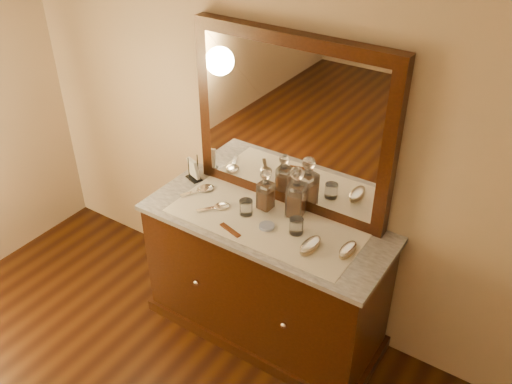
{
  "coord_description": "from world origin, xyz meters",
  "views": [
    {
      "loc": [
        1.31,
        -0.13,
        2.68
      ],
      "look_at": [
        0.0,
        1.85,
        1.1
      ],
      "focal_mm": 38.45,
      "sensor_mm": 36.0,
      "label": 1
    }
  ],
  "objects_px": {
    "pin_dish": "(267,226)",
    "hand_mirror_outer": "(203,189)",
    "mirror_frame": "(291,124)",
    "dresser_cabinet": "(265,280)",
    "brush_far": "(348,250)",
    "decanter_right": "(296,197)",
    "hand_mirror_inner": "(219,207)",
    "napkin_rack": "(193,170)",
    "comb": "(230,230)",
    "brush_near": "(310,246)",
    "decanter_left": "(265,193)"
  },
  "relations": [
    {
      "from": "pin_dish",
      "to": "hand_mirror_outer",
      "type": "xyz_separation_m",
      "value": [
        -0.52,
        0.1,
        0.0
      ]
    },
    {
      "from": "mirror_frame",
      "to": "hand_mirror_outer",
      "type": "height_order",
      "value": "mirror_frame"
    },
    {
      "from": "dresser_cabinet",
      "to": "brush_far",
      "type": "relative_size",
      "value": 9.15
    },
    {
      "from": "decanter_right",
      "to": "hand_mirror_inner",
      "type": "relative_size",
      "value": 1.67
    },
    {
      "from": "napkin_rack",
      "to": "decanter_right",
      "type": "xyz_separation_m",
      "value": [
        0.72,
        0.01,
        0.06
      ]
    },
    {
      "from": "mirror_frame",
      "to": "decanter_right",
      "type": "height_order",
      "value": "mirror_frame"
    },
    {
      "from": "comb",
      "to": "napkin_rack",
      "type": "bearing_deg",
      "value": 163.73
    },
    {
      "from": "dresser_cabinet",
      "to": "pin_dish",
      "type": "height_order",
      "value": "pin_dish"
    },
    {
      "from": "pin_dish",
      "to": "comb",
      "type": "distance_m",
      "value": 0.2
    },
    {
      "from": "napkin_rack",
      "to": "decanter_right",
      "type": "height_order",
      "value": "decanter_right"
    },
    {
      "from": "decanter_right",
      "to": "brush_near",
      "type": "bearing_deg",
      "value": -45.7
    },
    {
      "from": "comb",
      "to": "brush_near",
      "type": "relative_size",
      "value": 0.89
    },
    {
      "from": "pin_dish",
      "to": "brush_far",
      "type": "relative_size",
      "value": 0.56
    },
    {
      "from": "dresser_cabinet",
      "to": "hand_mirror_inner",
      "type": "bearing_deg",
      "value": -171.13
    },
    {
      "from": "comb",
      "to": "brush_far",
      "type": "bearing_deg",
      "value": 31.7
    },
    {
      "from": "decanter_right",
      "to": "mirror_frame",
      "type": "bearing_deg",
      "value": 135.79
    },
    {
      "from": "pin_dish",
      "to": "decanter_left",
      "type": "bearing_deg",
      "value": 125.09
    },
    {
      "from": "brush_near",
      "to": "brush_far",
      "type": "height_order",
      "value": "brush_near"
    },
    {
      "from": "brush_far",
      "to": "dresser_cabinet",
      "type": "bearing_deg",
      "value": 179.11
    },
    {
      "from": "pin_dish",
      "to": "comb",
      "type": "xyz_separation_m",
      "value": [
        -0.15,
        -0.14,
        -0.0
      ]
    },
    {
      "from": "decanter_left",
      "to": "hand_mirror_outer",
      "type": "xyz_separation_m",
      "value": [
        -0.41,
        -0.06,
        -0.09
      ]
    },
    {
      "from": "pin_dish",
      "to": "dresser_cabinet",
      "type": "bearing_deg",
      "value": 127.26
    },
    {
      "from": "brush_near",
      "to": "comb",
      "type": "bearing_deg",
      "value": -166.95
    },
    {
      "from": "comb",
      "to": "napkin_rack",
      "type": "relative_size",
      "value": 0.95
    },
    {
      "from": "dresser_cabinet",
      "to": "brush_near",
      "type": "height_order",
      "value": "brush_near"
    },
    {
      "from": "comb",
      "to": "hand_mirror_inner",
      "type": "height_order",
      "value": "hand_mirror_inner"
    },
    {
      "from": "mirror_frame",
      "to": "comb",
      "type": "distance_m",
      "value": 0.66
    },
    {
      "from": "brush_far",
      "to": "brush_near",
      "type": "bearing_deg",
      "value": -156.76
    },
    {
      "from": "pin_dish",
      "to": "comb",
      "type": "relative_size",
      "value": 0.56
    },
    {
      "from": "mirror_frame",
      "to": "comb",
      "type": "bearing_deg",
      "value": -104.57
    },
    {
      "from": "pin_dish",
      "to": "decanter_right",
      "type": "height_order",
      "value": "decanter_right"
    },
    {
      "from": "pin_dish",
      "to": "napkin_rack",
      "type": "height_order",
      "value": "napkin_rack"
    },
    {
      "from": "comb",
      "to": "brush_near",
      "type": "bearing_deg",
      "value": 28.64
    },
    {
      "from": "decanter_left",
      "to": "hand_mirror_outer",
      "type": "height_order",
      "value": "decanter_left"
    },
    {
      "from": "mirror_frame",
      "to": "hand_mirror_outer",
      "type": "distance_m",
      "value": 0.71
    },
    {
      "from": "pin_dish",
      "to": "hand_mirror_inner",
      "type": "height_order",
      "value": "hand_mirror_inner"
    },
    {
      "from": "mirror_frame",
      "to": "hand_mirror_inner",
      "type": "xyz_separation_m",
      "value": [
        -0.29,
        -0.29,
        -0.49
      ]
    },
    {
      "from": "napkin_rack",
      "to": "brush_far",
      "type": "height_order",
      "value": "napkin_rack"
    },
    {
      "from": "decanter_left",
      "to": "brush_far",
      "type": "xyz_separation_m",
      "value": [
        0.57,
        -0.11,
        -0.08
      ]
    },
    {
      "from": "napkin_rack",
      "to": "decanter_left",
      "type": "bearing_deg",
      "value": -2.52
    },
    {
      "from": "decanter_right",
      "to": "brush_far",
      "type": "height_order",
      "value": "decanter_right"
    },
    {
      "from": "decanter_left",
      "to": "decanter_right",
      "type": "height_order",
      "value": "decanter_right"
    },
    {
      "from": "dresser_cabinet",
      "to": "napkin_rack",
      "type": "relative_size",
      "value": 8.69
    },
    {
      "from": "mirror_frame",
      "to": "hand_mirror_inner",
      "type": "bearing_deg",
      "value": -135.13
    },
    {
      "from": "mirror_frame",
      "to": "brush_far",
      "type": "bearing_deg",
      "value": -26.63
    },
    {
      "from": "brush_far",
      "to": "mirror_frame",
      "type": "bearing_deg",
      "value": 153.37
    },
    {
      "from": "decanter_left",
      "to": "brush_near",
      "type": "height_order",
      "value": "decanter_left"
    },
    {
      "from": "dresser_cabinet",
      "to": "hand_mirror_outer",
      "type": "distance_m",
      "value": 0.66
    },
    {
      "from": "dresser_cabinet",
      "to": "decanter_left",
      "type": "height_order",
      "value": "decanter_left"
    },
    {
      "from": "brush_near",
      "to": "dresser_cabinet",
      "type": "bearing_deg",
      "value": 165.57
    }
  ]
}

